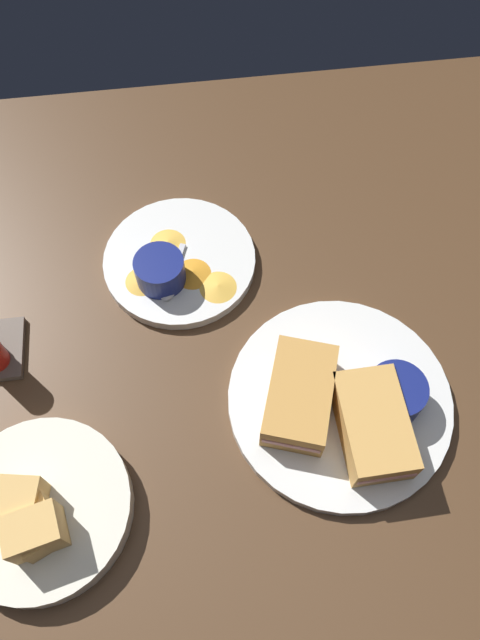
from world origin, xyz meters
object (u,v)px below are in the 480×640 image
object	(u,v)px
plate_sandwich_main	(339,400)
ramekin_dark_sauce	(395,393)
sandwich_half_far	(373,425)
sandwich_half_near	(300,395)
spoon_by_dark_ramekin	(347,385)
bread_basket_rear	(39,510)
ramekin_light_gravy	(160,270)
spoon_by_gravy_ramekin	(170,284)
plate_chips_companion	(180,261)

from	to	relation	value
plate_sandwich_main	ramekin_dark_sauce	bearing A→B (deg)	-100.11
plate_sandwich_main	sandwich_half_far	world-z (taller)	sandwich_half_far
sandwich_half_near	ramekin_dark_sauce	distance (cm)	11.82
spoon_by_dark_ramekin	bread_basket_rear	size ratio (longest dim) A/B	0.45
bread_basket_rear	ramekin_light_gravy	bearing A→B (deg)	-28.17
plate_sandwich_main	spoon_by_dark_ramekin	distance (cm)	2.26
sandwich_half_near	bread_basket_rear	bearing A→B (deg)	106.33
ramekin_dark_sauce	spoon_by_gravy_ramekin	distance (cm)	33.70
ramekin_light_gravy	spoon_by_dark_ramekin	bearing A→B (deg)	-130.60
sandwich_half_near	plate_chips_companion	distance (cm)	27.52
bread_basket_rear	ramekin_dark_sauce	bearing A→B (deg)	-79.47
sandwich_half_far	spoon_by_dark_ramekin	world-z (taller)	sandwich_half_far
spoon_by_dark_ramekin	plate_chips_companion	world-z (taller)	spoon_by_dark_ramekin
sandwich_half_far	spoon_by_gravy_ramekin	size ratio (longest dim) A/B	1.37
plate_sandwich_main	plate_chips_companion	world-z (taller)	same
ramekin_dark_sauce	plate_chips_companion	xyz separation A→B (cm)	(25.22, 24.87, -3.10)
spoon_by_gravy_ramekin	bread_basket_rear	size ratio (longest dim) A/B	0.46
ramekin_dark_sauce	sandwich_half_near	bearing A→B (deg)	84.01
plate_sandwich_main	bread_basket_rear	distance (cm)	38.54
spoon_by_dark_ramekin	spoon_by_gravy_ramekin	xyz separation A→B (cm)	(18.12, 21.35, 0.00)
plate_sandwich_main	sandwich_half_far	distance (cm)	6.30
sandwich_half_far	plate_chips_companion	size ratio (longest dim) A/B	0.61
sandwich_half_near	bread_basket_rear	xyz separation A→B (cm)	(-9.36, 31.95, -1.74)
plate_chips_companion	spoon_by_gravy_ramekin	bearing A→B (deg)	160.24
ramekin_light_gravy	bread_basket_rear	bearing A→B (deg)	151.83
ramekin_dark_sauce	bread_basket_rear	bearing A→B (deg)	100.53
sandwich_half_near	sandwich_half_far	distance (cm)	9.41
sandwich_half_far	sandwich_half_near	bearing A→B (deg)	58.89
sandwich_half_near	spoon_by_dark_ramekin	world-z (taller)	sandwich_half_near
spoon_by_dark_ramekin	bread_basket_rear	bearing A→B (deg)	105.59
sandwich_half_far	ramekin_light_gravy	world-z (taller)	sandwich_half_far
sandwich_half_far	spoon_by_dark_ramekin	size ratio (longest dim) A/B	1.42
spoon_by_gravy_ramekin	bread_basket_rear	xyz separation A→B (cm)	(-28.88, 17.24, 0.30)
sandwich_half_far	plate_sandwich_main	bearing A→B (deg)	28.89
sandwich_half_near	ramekin_dark_sauce	world-z (taller)	sandwich_half_near
plate_sandwich_main	spoon_by_dark_ramekin	size ratio (longest dim) A/B	3.03
sandwich_half_far	spoon_by_gravy_ramekin	distance (cm)	33.42
bread_basket_rear	spoon_by_gravy_ramekin	bearing A→B (deg)	-30.83
plate_chips_companion	ramekin_light_gravy	xyz separation A→B (cm)	(-3.30, 2.75, 3.08)
spoon_by_dark_ramekin	bread_basket_rear	world-z (taller)	bread_basket_rear
sandwich_half_near	plate_chips_companion	bearing A→B (deg)	28.67
plate_chips_companion	spoon_by_gravy_ramekin	size ratio (longest dim) A/B	2.25
spoon_by_dark_ramekin	bread_basket_rear	xyz separation A→B (cm)	(-10.77, 38.59, 0.30)
plate_chips_companion	sandwich_half_far	bearing A→B (deg)	-143.73
sandwich_half_near	spoon_by_gravy_ramekin	world-z (taller)	sandwich_half_near
plate_sandwich_main	spoon_by_gravy_ramekin	world-z (taller)	spoon_by_gravy_ramekin
sandwich_half_near	ramekin_light_gravy	world-z (taller)	sandwich_half_near
sandwich_half_near	spoon_by_dark_ramekin	xyz separation A→B (cm)	(1.40, -6.64, -2.04)
sandwich_half_near	ramekin_dark_sauce	size ratio (longest dim) A/B	2.00
plate_sandwich_main	plate_chips_companion	distance (cm)	30.40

